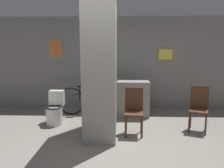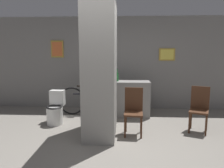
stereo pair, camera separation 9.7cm
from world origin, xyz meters
name	(u,v)px [view 2 (the right image)]	position (x,y,z in m)	size (l,w,h in m)	color
ground_plane	(106,146)	(0.00, 0.00, 0.00)	(14.00, 14.00, 0.00)	slate
wall_back	(113,63)	(0.00, 2.63, 1.30)	(8.00, 0.09, 2.60)	gray
pillar_center	(101,69)	(-0.15, 0.60, 1.30)	(0.62, 1.20, 2.60)	gray
counter_shelf	(125,99)	(0.34, 1.79, 0.45)	(1.23, 0.44, 0.90)	gray
toilet	(56,110)	(-1.25, 1.15, 0.31)	(0.37, 0.53, 0.74)	white
chair_near_pillar	(134,109)	(0.50, 0.60, 0.50)	(0.38, 0.38, 0.93)	#422616
chair_by_doorway	(199,107)	(1.86, 0.83, 0.50)	(0.47, 0.47, 0.93)	#422616
bicycle	(89,101)	(-0.58, 1.85, 0.38)	(1.64, 0.42, 0.78)	black
bottle_tall	(117,76)	(0.13, 1.80, 1.02)	(0.09, 0.09, 0.34)	#267233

